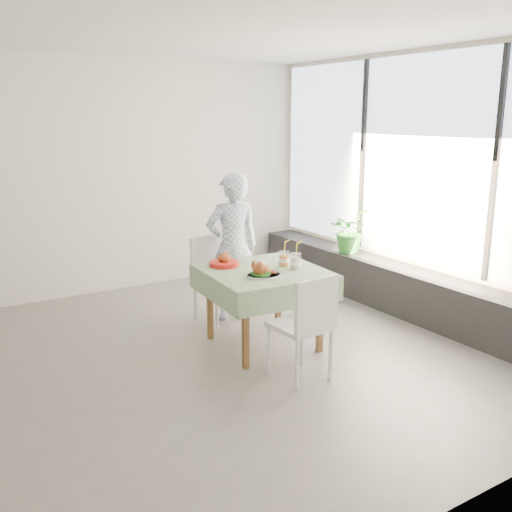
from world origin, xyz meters
TOP-DOWN VIEW (x-y plane):
  - floor at (0.00, 0.00)m, footprint 6.00×6.00m
  - ceiling at (0.00, 0.00)m, footprint 6.00×6.00m
  - wall_back at (0.00, 2.50)m, footprint 6.00×0.02m
  - wall_front at (0.00, -2.50)m, footprint 6.00×0.02m
  - wall_right at (3.00, 0.00)m, footprint 0.02×5.00m
  - window_pane at (2.97, 0.00)m, footprint 0.01×4.80m
  - window_ledge at (2.80, 0.00)m, footprint 0.40×4.80m
  - cafe_table at (0.98, 0.01)m, footprint 1.11×1.11m
  - chair_far at (0.95, 0.85)m, footprint 0.50×0.50m
  - chair_near at (0.87, -0.73)m, footprint 0.45×0.45m
  - diner at (1.11, 0.81)m, footprint 0.63×0.47m
  - main_dish at (0.84, -0.18)m, footprint 0.31×0.31m
  - juice_cup_orange at (1.21, 0.01)m, footprint 0.10×0.10m
  - juice_cup_lemonade at (1.24, -0.13)m, footprint 0.11×0.11m
  - second_dish at (0.74, 0.32)m, footprint 0.28×0.28m
  - potted_plant at (2.77, 0.88)m, footprint 0.63×0.60m

SIDE VIEW (x-z plane):
  - floor at x=0.00m, z-range 0.00..0.00m
  - window_ledge at x=2.80m, z-range 0.00..0.50m
  - chair_far at x=0.95m, z-range -0.17..0.72m
  - chair_near at x=0.87m, z-range -0.17..0.72m
  - cafe_table at x=0.98m, z-range 0.09..0.83m
  - potted_plant at x=2.77m, z-range 0.50..1.04m
  - second_dish at x=0.74m, z-range 0.71..0.85m
  - diner at x=1.11m, z-range 0.00..1.56m
  - main_dish at x=0.84m, z-range 0.71..0.88m
  - juice_cup_orange at x=1.21m, z-range 0.67..0.95m
  - juice_cup_lemonade at x=1.24m, z-range 0.66..0.96m
  - wall_back at x=0.00m, z-range 0.00..2.80m
  - wall_front at x=0.00m, z-range 0.00..2.80m
  - wall_right at x=3.00m, z-range 0.00..2.80m
  - window_pane at x=2.97m, z-range 0.56..2.74m
  - ceiling at x=0.00m, z-range 2.80..2.80m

